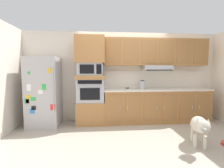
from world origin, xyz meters
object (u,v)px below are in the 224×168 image
object	(u,v)px
microwave	(90,69)
built_in_oven	(91,90)
refrigerator	(44,92)
dog	(200,126)
screwdriver	(128,88)
electric_kettle	(142,85)

from	to	relation	value
microwave	built_in_oven	bearing A→B (deg)	179.23
refrigerator	dog	size ratio (longest dim) A/B	2.00
built_in_oven	dog	distance (m)	2.64
refrigerator	screwdriver	distance (m)	2.21
built_in_oven	screwdriver	xyz separation A→B (m)	(1.03, 0.09, 0.03)
screwdriver	dog	xyz separation A→B (m)	(1.06, -1.63, -0.53)
built_in_oven	screwdriver	bearing A→B (deg)	5.24
electric_kettle	dog	world-z (taller)	electric_kettle
built_in_oven	screwdriver	world-z (taller)	built_in_oven
microwave	electric_kettle	xyz separation A→B (m)	(1.40, -0.05, -0.43)
microwave	electric_kettle	size ratio (longest dim) A/B	2.68
built_in_oven	electric_kettle	distance (m)	1.41
built_in_oven	microwave	bearing A→B (deg)	-0.77
microwave	dog	distance (m)	2.80
screwdriver	refrigerator	bearing A→B (deg)	-175.80
refrigerator	built_in_oven	size ratio (longest dim) A/B	2.51
refrigerator	screwdriver	bearing A→B (deg)	4.20
dog	built_in_oven	bearing A→B (deg)	-102.35
refrigerator	microwave	xyz separation A→B (m)	(1.18, 0.07, 0.58)
screwdriver	dog	size ratio (longest dim) A/B	0.19
screwdriver	electric_kettle	bearing A→B (deg)	-20.71
built_in_oven	microwave	distance (m)	0.56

